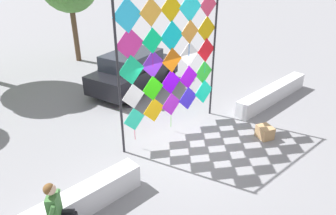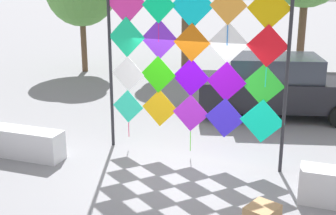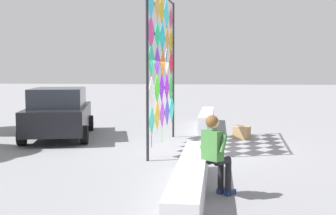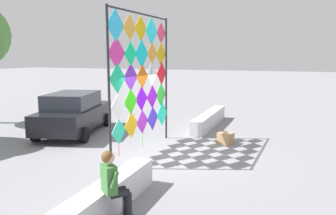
# 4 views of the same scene
# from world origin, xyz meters

# --- Properties ---
(ground) EXTENTS (120.00, 120.00, 0.00)m
(ground) POSITION_xyz_m (0.00, 0.00, 0.00)
(ground) COLOR gray
(kite_display_rack) EXTENTS (3.88, 0.29, 4.47)m
(kite_display_rack) POSITION_xyz_m (0.08, 0.84, 2.56)
(kite_display_rack) COLOR #232328
(kite_display_rack) RESTS_ON ground
(parked_car) EXTENTS (4.62, 2.87, 1.67)m
(parked_car) POSITION_xyz_m (1.43, 4.53, 0.85)
(parked_car) COLOR black
(parked_car) RESTS_ON ground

